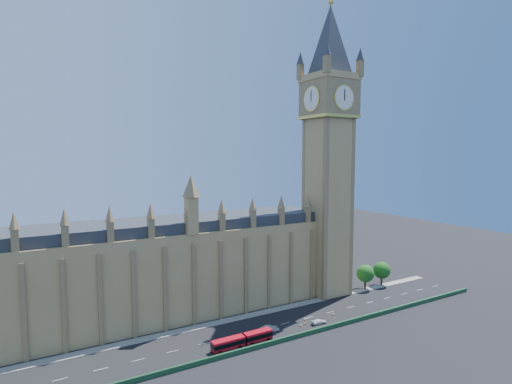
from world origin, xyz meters
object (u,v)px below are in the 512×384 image
car_grey (259,337)px  car_white (319,322)px  car_silver (270,329)px  red_bus (242,340)px

car_grey → car_white: car_grey is taller
car_grey → car_silver: bearing=-62.5°
car_grey → car_silver: size_ratio=0.94×
red_bus → car_silver: bearing=18.9°
car_grey → car_white: (19.33, 0.35, -0.16)m
red_bus → car_white: bearing=1.6°
car_silver → red_bus: bearing=117.2°
car_grey → car_white: size_ratio=1.07×
car_white → car_silver: bearing=82.0°
red_bus → car_grey: red_bus is taller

